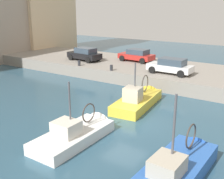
# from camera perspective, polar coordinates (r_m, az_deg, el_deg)

# --- Properties ---
(water_surface) EXTENTS (80.00, 80.00, 0.00)m
(water_surface) POSITION_cam_1_polar(r_m,az_deg,el_deg) (18.28, 2.84, -6.49)
(water_surface) COLOR #2D5166
(water_surface) RESTS_ON ground
(quay_wall) EXTENTS (9.00, 56.00, 1.20)m
(quay_wall) POSITION_cam_1_polar(r_m,az_deg,el_deg) (28.13, 14.91, 2.66)
(quay_wall) COLOR gray
(quay_wall) RESTS_ON ground
(fishing_boat_yellow) EXTENTS (6.48, 2.63, 4.31)m
(fishing_boat_yellow) POSITION_cam_1_polar(r_m,az_deg,el_deg) (21.27, 5.55, -2.79)
(fishing_boat_yellow) COLOR gold
(fishing_boat_yellow) RESTS_ON ground
(fishing_boat_blue) EXTENTS (6.01, 2.44, 4.92)m
(fishing_boat_blue) POSITION_cam_1_polar(r_m,az_deg,el_deg) (13.39, 13.67, -15.91)
(fishing_boat_blue) COLOR #2D60B7
(fishing_boat_blue) RESTS_ON ground
(fishing_boat_white) EXTENTS (5.84, 2.39, 4.42)m
(fishing_boat_white) POSITION_cam_1_polar(r_m,az_deg,el_deg) (16.11, -6.78, -9.58)
(fishing_boat_white) COLOR white
(fishing_boat_white) RESTS_ON ground
(parked_car_white) EXTENTS (1.99, 4.11, 1.42)m
(parked_car_white) POSITION_cam_1_polar(r_m,az_deg,el_deg) (26.07, 11.90, 4.75)
(parked_car_white) COLOR silver
(parked_car_white) RESTS_ON quay_wall
(parked_car_black) EXTENTS (2.17, 4.12, 1.46)m
(parked_car_black) POSITION_cam_1_polar(r_m,az_deg,el_deg) (31.79, -5.60, 7.21)
(parked_car_black) COLOR black
(parked_car_black) RESTS_ON quay_wall
(parked_car_red) EXTENTS (2.17, 3.97, 1.37)m
(parked_car_red) POSITION_cam_1_polar(r_m,az_deg,el_deg) (31.34, 5.08, 7.02)
(parked_car_red) COLOR red
(parked_car_red) RESTS_ON quay_wall
(mooring_bollard_mid) EXTENTS (0.28, 0.28, 0.55)m
(mooring_bollard_mid) POSITION_cam_1_polar(r_m,az_deg,el_deg) (26.82, -0.13, 4.48)
(mooring_bollard_mid) COLOR #2D2D33
(mooring_bollard_mid) RESTS_ON quay_wall
(mooring_bollard_north) EXTENTS (0.28, 0.28, 0.55)m
(mooring_bollard_north) POSITION_cam_1_polar(r_m,az_deg,el_deg) (29.18, -6.72, 5.38)
(mooring_bollard_north) COLOR #2D2D33
(mooring_bollard_north) RESTS_ON quay_wall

